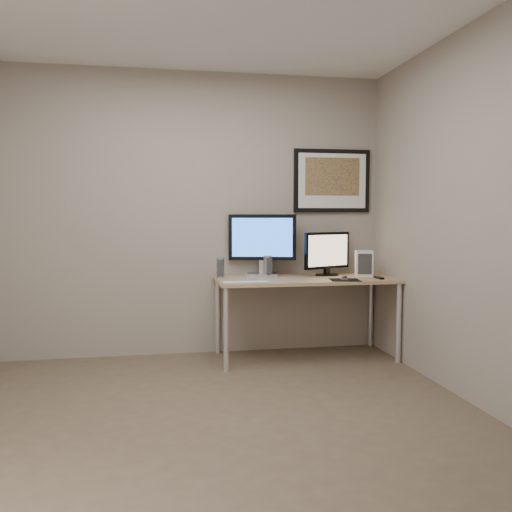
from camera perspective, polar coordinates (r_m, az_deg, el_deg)
The scene contains 13 objects.
floor at distance 3.59m, azimuth -4.91°, elevation -16.84°, with size 3.60×3.60×0.00m, color brown.
room at distance 3.81m, azimuth -5.74°, elevation 9.58°, with size 3.60×3.60×3.60m.
desk at distance 4.90m, azimuth 5.21°, elevation -3.06°, with size 1.60×0.70×0.73m.
framed_art at distance 5.29m, azimuth 7.99°, elevation 7.85°, with size 0.75×0.04×0.60m.
monitor_large at distance 5.02m, azimuth 0.67°, elevation 1.50°, with size 0.62×0.26×0.57m.
monitor_tv at distance 5.06m, azimuth 7.49°, elevation 0.37°, with size 0.49×0.23×0.41m.
speaker_left at distance 4.87m, azimuth -3.79°, elevation -1.25°, with size 0.07×0.07×0.18m, color #A7A7AB.
speaker_right at distance 4.97m, azimuth 1.23°, elevation -1.07°, with size 0.08×0.08×0.19m, color #A7A7AB.
keyboard at distance 4.49m, azimuth -1.10°, elevation -2.80°, with size 0.39×0.11×0.01m, color silver.
mousepad at distance 4.76m, azimuth 9.34°, elevation -2.49°, with size 0.25×0.22×0.00m, color black.
mouse at distance 4.78m, azimuth 9.26°, elevation -2.25°, with size 0.06×0.10×0.03m, color black.
remote at distance 4.93m, azimuth 12.80°, elevation -2.22°, with size 0.04×0.15×0.02m, color black.
fan_unit at distance 5.08m, azimuth 11.30°, elevation -0.77°, with size 0.16×0.11×0.24m, color silver.
Camera 1 is at (-0.32, -3.33, 1.30)m, focal length 38.00 mm.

